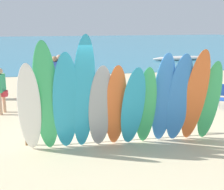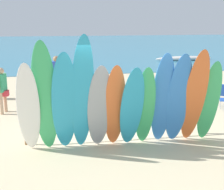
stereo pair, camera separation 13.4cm
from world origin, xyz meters
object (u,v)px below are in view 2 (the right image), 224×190
Objects in this scene: surfboard_green_1 at (45,98)px; surfboard_orange_10 at (195,98)px; distant_boat at (184,58)px; surfboard_grey_4 at (99,107)px; beachgoer_strolling at (57,73)px; surfboard_white_0 at (28,109)px; beachgoer_midbeach at (61,70)px; surfboard_blue_8 at (162,100)px; beachgoer_photographing at (2,87)px; beachgoer_by_water at (81,77)px; surfboard_teal_3 at (82,95)px; surfboard_green_7 at (145,107)px; surfboard_teal_6 at (132,108)px; surfboard_blue_9 at (178,100)px; surfboard_green_11 at (209,102)px; surfboard_rack at (118,120)px; surfboard_orange_5 at (115,107)px; surfboard_teal_2 at (65,103)px.

surfboard_green_1 reaches higher than surfboard_orange_10.
distant_boat is at bearing 72.66° from surfboard_orange_10.
beachgoer_strolling is (-1.04, 5.35, -0.10)m from surfboard_grey_4.
distant_boat is (9.74, 14.99, -0.93)m from surfboard_white_0.
beachgoer_midbeach is at bearing 90.98° from surfboard_green_1.
surfboard_blue_8 reaches higher than beachgoer_strolling.
beachgoer_photographing is (-1.17, 3.44, -0.22)m from surfboard_white_0.
beachgoer_by_water is at bearing 70.79° from surfboard_white_0.
surfboard_teal_3 is 1.85× the size of beachgoer_by_water.
beachgoer_by_water is 1.14m from beachgoer_strolling.
surfboard_white_0 is 5.44m from beachgoer_strolling.
surfboard_teal_6 is at bearing -161.69° from surfboard_green_7.
surfboard_blue_8 reaches higher than surfboard_blue_9.
surfboard_blue_8 reaches higher than beachgoer_photographing.
surfboard_green_11 is (3.09, 0.06, -0.32)m from surfboard_teal_3.
surfboard_rack is 2.93× the size of beachgoer_strolling.
surfboard_green_7 is at bearing 4.43° from surfboard_green_1.
surfboard_green_1 is 2.32m from surfboard_green_7.
surfboard_teal_6 reaches higher than surfboard_rack.
surfboard_orange_5 is (1.95, 0.05, -0.06)m from surfboard_white_0.
surfboard_blue_8 is at bearing 175.63° from surfboard_orange_10.
surfboard_teal_3 is 1.19m from surfboard_teal_6.
surfboard_grey_4 is 0.99× the size of surfboard_teal_6.
beachgoer_photographing is (-5.45, 3.42, -0.18)m from surfboard_green_11.
beachgoer_midbeach is at bearing 88.33° from surfboard_teal_3.
beachgoer_midbeach is 12.29m from distant_boat.
surfboard_green_1 reaches higher than surfboard_rack.
surfboard_blue_8 is at bearing -113.96° from distant_boat.
surfboard_teal_3 is 1.88× the size of beachgoer_photographing.
surfboard_orange_10 is at bearing -2.71° from surfboard_blue_8.
beachgoer_strolling reaches higher than beachgoer_midbeach.
surfboard_blue_8 is (1.50, -0.02, 0.13)m from surfboard_grey_4.
surfboard_green_11 is at bearing -41.85° from beachgoer_strolling.
surfboard_blue_9 is (0.80, -0.04, 0.15)m from surfboard_green_7.
surfboard_green_11 is at bearing 112.93° from beachgoer_by_water.
surfboard_orange_5 is 1.02× the size of surfboard_green_7.
surfboard_orange_10 is 1.68× the size of beachgoer_photographing.
surfboard_blue_9 is at bearing 3.56° from surfboard_green_1.
surfboard_blue_9 reaches higher than beachgoer_by_water.
surfboard_teal_2 reaches higher than distant_boat.
surfboard_teal_2 is 17.50m from distant_boat.
surfboard_rack is 0.78m from surfboard_orange_5.
surfboard_green_11 is (0.43, 0.10, -0.15)m from surfboard_orange_10.
beachgoer_by_water is (1.45, 4.71, -0.21)m from surfboard_white_0.
surfboard_blue_9 is 1.10× the size of surfboard_green_11.
beachgoer_photographing is (-2.36, 3.47, -0.50)m from surfboard_teal_3.
surfboard_white_0 reaches higher than surfboard_green_11.
beachgoer_midbeach is at bearing 100.63° from surfboard_teal_6.
surfboard_white_0 is 0.92× the size of surfboard_teal_2.
surfboard_white_0 is 3.64m from beachgoer_photographing.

